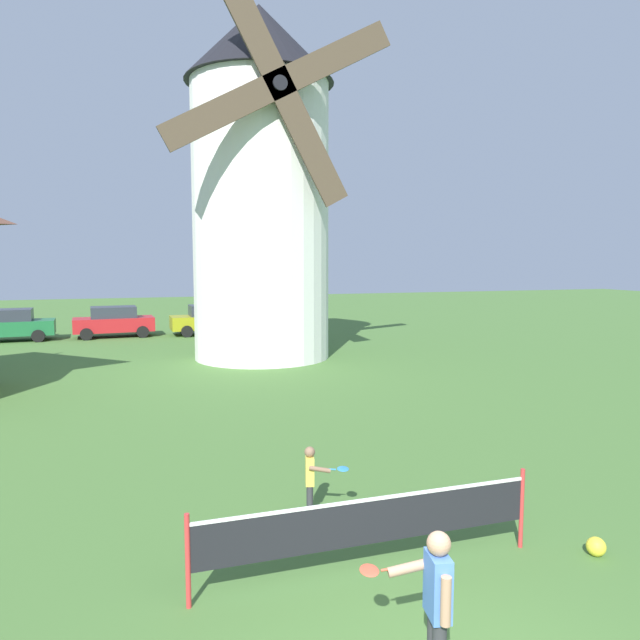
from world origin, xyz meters
The scene contains 8 objects.
windmill centered at (2.57, 18.67, 7.02)m, with size 8.15×6.11×13.92m.
tennis_net centered at (0.24, 2.18, 0.68)m, with size 4.50×0.06×1.10m.
player_near centered at (0.04, 0.26, 0.83)m, with size 0.78×0.68×1.47m.
player_far centered at (0.06, 4.04, 0.61)m, with size 0.65×0.58×1.07m.
stray_ball centered at (3.26, 1.67, 0.13)m, with size 0.25×0.25×0.25m, color yellow.
parked_car_green centered at (-8.24, 27.09, 0.81)m, with size 4.57×2.09×1.56m.
parked_car_red centered at (-3.25, 27.21, 0.81)m, with size 4.00×2.08×1.56m.
parked_car_mustard centered at (1.77, 26.80, 0.81)m, with size 4.49×1.97×1.56m.
Camera 1 is at (-2.52, -4.17, 3.89)m, focal length 32.71 mm.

